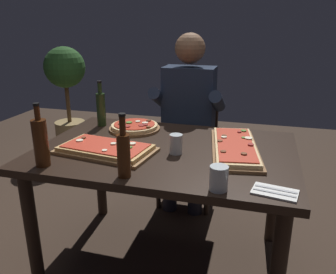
{
  "coord_description": "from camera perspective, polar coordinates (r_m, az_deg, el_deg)",
  "views": [
    {
      "loc": [
        0.49,
        -1.7,
        1.41
      ],
      "look_at": [
        0.0,
        0.05,
        0.79
      ],
      "focal_mm": 36.63,
      "sensor_mm": 36.0,
      "label": 1
    }
  ],
  "objects": [
    {
      "name": "ground_plane",
      "position": [
        2.26,
        -0.36,
        -19.76
      ],
      "size": [
        6.4,
        6.4,
        0.0
      ],
      "primitive_type": "plane",
      "color": "#38281E"
    },
    {
      "name": "dining_table",
      "position": [
        1.92,
        -0.4,
        -4.56
      ],
      "size": [
        1.4,
        0.96,
        0.74
      ],
      "color": "black",
      "rests_on": "ground_plane"
    },
    {
      "name": "pizza_rectangular_front",
      "position": [
        1.86,
        -10.3,
        -1.96
      ],
      "size": [
        0.54,
        0.35,
        0.05
      ],
      "color": "olive",
      "rests_on": "dining_table"
    },
    {
      "name": "pizza_rectangular_left",
      "position": [
        1.89,
        11.07,
        -1.6
      ],
      "size": [
        0.34,
        0.65,
        0.05
      ],
      "color": "brown",
      "rests_on": "dining_table"
    },
    {
      "name": "pizza_round_far",
      "position": [
        2.22,
        -5.58,
        1.69
      ],
      "size": [
        0.33,
        0.33,
        0.05
      ],
      "color": "brown",
      "rests_on": "dining_table"
    },
    {
      "name": "wine_bottle_dark",
      "position": [
        1.74,
        -20.42,
        -0.74
      ],
      "size": [
        0.07,
        0.07,
        0.31
      ],
      "color": "#47230F",
      "rests_on": "dining_table"
    },
    {
      "name": "oil_bottle_amber",
      "position": [
        2.32,
        -11.09,
        4.75
      ],
      "size": [
        0.06,
        0.06,
        0.3
      ],
      "color": "#233819",
      "rests_on": "dining_table"
    },
    {
      "name": "vinegar_bottle_green",
      "position": [
        1.53,
        -7.39,
        -2.66
      ],
      "size": [
        0.06,
        0.06,
        0.29
      ],
      "color": "#47230F",
      "rests_on": "dining_table"
    },
    {
      "name": "tumbler_near_camera",
      "position": [
        1.43,
        8.44,
        -6.8
      ],
      "size": [
        0.08,
        0.08,
        0.11
      ],
      "color": "silver",
      "rests_on": "dining_table"
    },
    {
      "name": "tumbler_far_side",
      "position": [
        1.8,
        1.34,
        -1.38
      ],
      "size": [
        0.07,
        0.07,
        0.1
      ],
      "color": "silver",
      "rests_on": "dining_table"
    },
    {
      "name": "napkin_cutlery_set",
      "position": [
        1.48,
        17.36,
        -8.72
      ],
      "size": [
        0.2,
        0.14,
        0.01
      ],
      "color": "white",
      "rests_on": "dining_table"
    },
    {
      "name": "diner_chair",
      "position": [
        2.77,
        3.72,
        -0.72
      ],
      "size": [
        0.44,
        0.44,
        0.87
      ],
      "color": "black",
      "rests_on": "ground_plane"
    },
    {
      "name": "seated_diner",
      "position": [
        2.58,
        3.28,
        3.79
      ],
      "size": [
        0.53,
        0.41,
        1.33
      ],
      "color": "#23232D",
      "rests_on": "ground_plane"
    },
    {
      "name": "potted_plant_corner",
      "position": [
        3.95,
        -16.52,
        7.71
      ],
      "size": [
        0.44,
        0.44,
        1.15
      ],
      "color": "tan",
      "rests_on": "ground_plane"
    }
  ]
}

